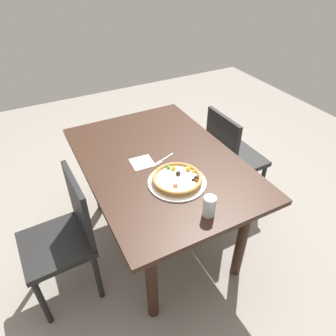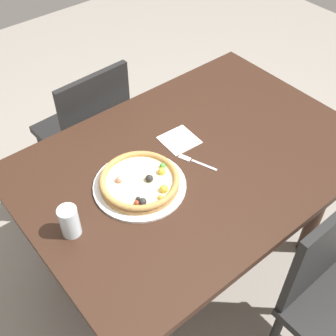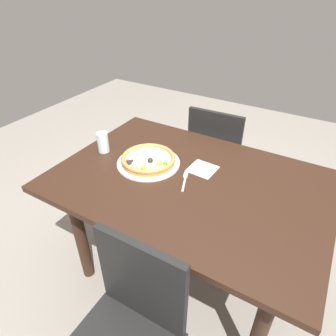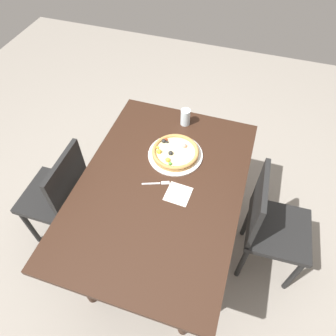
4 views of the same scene
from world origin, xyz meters
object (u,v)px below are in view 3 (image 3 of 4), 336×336
chair_far (217,156)px  napkin (202,169)px  pizza (148,159)px  fork (185,180)px  plate (149,163)px  chair_near (126,335)px  dining_table (188,196)px  drinking_glass (103,142)px

chair_far → napkin: bearing=-79.9°
chair_far → pizza: size_ratio=3.00×
chair_far → fork: size_ratio=5.60×
plate → napkin: size_ratio=2.50×
chair_near → pizza: chair_near is taller
dining_table → fork: (-0.02, -0.02, 0.11)m
chair_far → plate: chair_far is taller
pizza → fork: (0.24, -0.03, -0.03)m
napkin → chair_far: bearing=102.6°
dining_table → chair_near: size_ratio=1.55×
chair_far → fork: chair_far is taller
chair_near → fork: chair_near is taller
chair_far → fork: (0.09, -0.71, 0.27)m
napkin → dining_table: bearing=-100.0°
drinking_glass → plate: bearing=4.1°
chair_near → drinking_glass: bearing=-46.7°
fork → napkin: bearing=-36.1°
chair_near → chair_far: (-0.21, 1.39, 0.00)m
fork → drinking_glass: size_ratio=1.35×
pizza → napkin: bearing=20.4°
dining_table → fork: size_ratio=8.67×
chair_far → napkin: 0.65m
pizza → drinking_glass: bearing=-176.2°
chair_near → pizza: size_ratio=3.00×
chair_far → plate: (-0.15, -0.68, 0.27)m
plate → fork: plate is taller
plate → pizza: pizza is taller
dining_table → plate: 0.29m
chair_far → drinking_glass: chair_far is taller
plate → chair_near: bearing=-63.1°
dining_table → fork: bearing=-135.0°
chair_far → pizza: bearing=-105.1°
fork → napkin: (0.04, 0.14, -0.00)m
dining_table → pizza: bearing=177.0°
chair_near → drinking_glass: chair_near is taller
chair_far → napkin: (0.13, -0.58, 0.27)m
fork → chair_near: bearing=169.3°
fork → napkin: size_ratio=1.14×
plate → chair_far: bearing=77.3°
chair_near → pizza: bearing=-63.7°
dining_table → chair_near: 0.72m
napkin → plate: bearing=-159.9°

